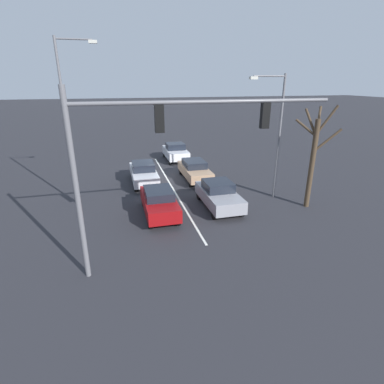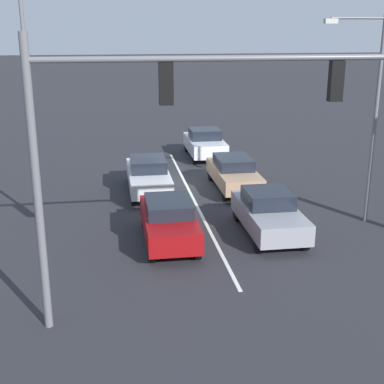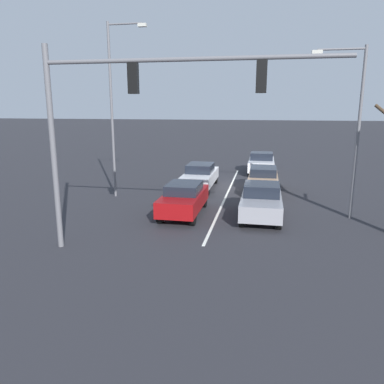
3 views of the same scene
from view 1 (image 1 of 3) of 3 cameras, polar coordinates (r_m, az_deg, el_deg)
The scene contains 11 objects.
ground_plane at distance 23.82m, azimuth -4.97°, elevation 2.86°, with size 240.00×240.00×0.00m, color #28282D.
lane_stripe_left_divider at distance 21.55m, azimuth -3.86°, elevation 0.99°, with size 0.12×16.87×0.01m, color silver.
car_gray_leftlane_front at distance 17.87m, azimuth 5.11°, elevation -0.51°, with size 1.80×4.23×1.57m.
car_maroon_midlane_front at distance 16.87m, azimuth -6.28°, elevation -1.83°, with size 1.71×4.26×1.52m.
car_silver_midlane_second at distance 22.38m, azimuth -9.21°, elevation 3.67°, with size 1.75×4.72×1.56m.
car_tan_leftlane_second at distance 22.93m, azimuth 0.52°, elevation 4.26°, with size 1.73×4.48×1.48m.
car_white_leftlane_third at distance 28.85m, azimuth -3.17°, elevation 7.67°, with size 1.88×4.15×1.62m.
traffic_signal_gantry at distance 10.86m, azimuth -7.21°, elevation 9.05°, with size 9.77×0.37×7.05m.
street_lamp_right_shoulder at distance 18.64m, azimuth -22.32°, elevation 13.38°, with size 2.18×0.24×9.35m.
street_lamp_left_shoulder at distance 19.14m, azimuth 15.70°, elevation 11.49°, with size 2.26×0.24×7.56m.
bare_tree_near at distance 18.61m, azimuth 22.13°, elevation 6.44°, with size 2.14×1.54×5.96m.
Camera 1 is at (3.72, 22.42, 7.15)m, focal length 28.00 mm.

